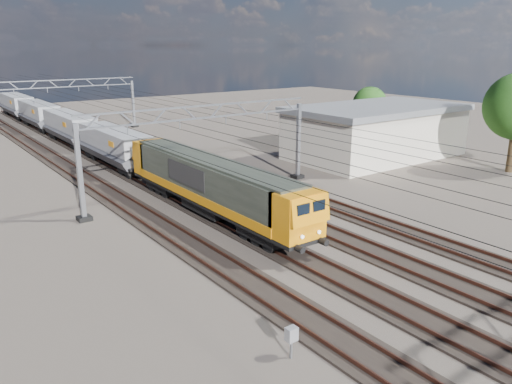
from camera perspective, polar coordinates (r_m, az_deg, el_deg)
ground at (r=36.06m, az=-2.51°, el=-1.98°), size 160.00×160.00×0.00m
track_outer_west at (r=33.27m, az=-11.14°, el=-3.76°), size 2.60×140.00×0.30m
track_loco at (r=35.03m, az=-5.23°, el=-2.48°), size 2.60×140.00×0.30m
track_inner_east at (r=37.13m, az=0.05°, el=-1.30°), size 2.60×140.00×0.30m
track_outer_east at (r=39.53m, az=4.72°, el=-0.25°), size 2.60×140.00×0.30m
catenary_gantry_mid at (r=38.35m, az=-5.93°, el=5.10°), size 19.90×0.90×7.11m
catenary_gantry_far at (r=71.45m, az=-21.00°, el=9.35°), size 19.90×0.90×7.11m
overhead_wires at (r=41.50m, az=-8.85°, el=8.44°), size 12.03×140.00×0.53m
locomotive at (r=34.28m, az=-5.24°, el=1.04°), size 2.76×21.10×3.62m
hopper_wagon_lead at (r=49.94m, az=-15.88°, el=5.24°), size 3.38×13.00×3.25m
hopper_wagon_mid at (r=63.28m, az=-20.53°, el=7.08°), size 3.38×13.00×3.25m
hopper_wagon_third at (r=76.93m, az=-23.56°, el=8.24°), size 3.38×13.00×3.25m
hopper_wagon_fourth at (r=90.74m, az=-25.68°, el=9.04°), size 3.38×13.00×3.25m
trackside_cabinet at (r=19.38m, az=4.07°, el=-15.98°), size 0.44×0.33×1.31m
industrial_shed at (r=54.24m, az=13.52°, el=6.79°), size 18.60×10.60×5.40m
tree_far at (r=65.34m, az=13.17°, el=9.60°), size 4.89×4.49×6.45m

